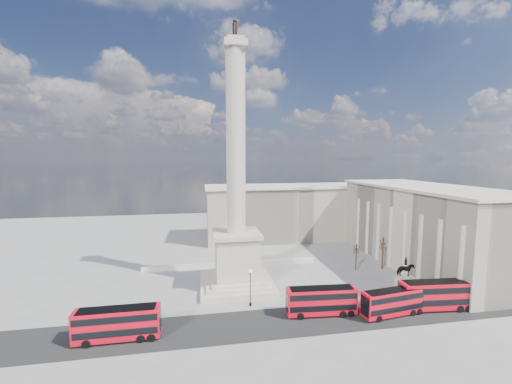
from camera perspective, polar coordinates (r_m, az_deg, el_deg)
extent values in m
plane|color=gray|center=(59.93, -2.97, -18.45)|extent=(180.00, 180.00, 0.00)
cube|color=#262626|center=(51.94, 4.41, -22.54)|extent=(120.00, 9.00, 0.01)
cube|color=#C1B3A1|center=(64.30, -3.53, -16.21)|extent=(14.00, 14.00, 1.00)
cube|color=#C1B3A1|center=(64.02, -3.53, -15.59)|extent=(12.00, 12.00, 0.50)
cube|color=#C1B3A1|center=(63.83, -3.53, -15.17)|extent=(10.00, 10.00, 0.50)
cube|color=#C1B3A1|center=(62.42, -3.56, -11.53)|extent=(8.00, 8.00, 8.00)
cube|color=#C1B3A1|center=(61.23, -3.59, -7.60)|extent=(9.00, 9.00, 0.80)
cylinder|color=#BEB29E|center=(59.58, -3.70, 8.88)|extent=(3.60, 3.60, 34.00)
cube|color=#C1B3A1|center=(62.95, -3.82, 25.10)|extent=(4.20, 4.20, 1.20)
cube|color=#C1B3A1|center=(63.25, -3.83, 25.87)|extent=(3.20, 3.20, 0.60)
cylinder|color=black|center=(63.81, -3.84, 27.22)|extent=(0.90, 0.90, 2.60)
sphere|color=black|center=(64.40, -3.85, 28.55)|extent=(0.70, 0.70, 0.70)
cube|color=beige|center=(74.53, -4.48, -12.99)|extent=(40.00, 0.60, 1.10)
cube|color=beige|center=(83.72, 28.44, -5.59)|extent=(18.00, 45.00, 18.00)
cube|color=beige|center=(82.47, 28.77, 0.75)|extent=(19.00, 46.00, 0.60)
cube|color=beige|center=(99.23, 5.76, -3.75)|extent=(50.00, 16.00, 16.00)
cube|color=beige|center=(98.16, 5.81, 1.03)|extent=(51.00, 17.00, 0.60)
cube|color=red|center=(50.22, -23.84, -21.00)|extent=(11.28, 2.61, 4.15)
cube|color=black|center=(50.55, -23.80, -21.75)|extent=(10.83, 2.67, 0.92)
cube|color=black|center=(49.74, -23.90, -19.86)|extent=(10.83, 2.67, 0.92)
cube|color=black|center=(49.31, -23.95, -18.81)|extent=(10.16, 2.35, 0.06)
cylinder|color=black|center=(52.05, -28.05, -22.51)|extent=(1.14, 2.69, 1.13)
cylinder|color=black|center=(50.46, -19.96, -23.10)|extent=(1.14, 2.69, 1.13)
cylinder|color=black|center=(50.26, -18.30, -23.17)|extent=(1.14, 2.69, 1.13)
cube|color=red|center=(53.81, 11.79, -18.73)|extent=(11.28, 3.32, 4.10)
cube|color=black|center=(54.12, 11.77, -19.44)|extent=(10.84, 3.35, 0.91)
cube|color=black|center=(53.36, 11.82, -17.67)|extent=(10.84, 3.35, 0.91)
cube|color=black|center=(52.97, 11.84, -16.69)|extent=(10.15, 2.99, 0.06)
cylinder|color=black|center=(53.70, 7.74, -20.90)|extent=(1.30, 2.72, 1.11)
cylinder|color=black|center=(55.55, 15.01, -20.09)|extent=(1.30, 2.72, 1.11)
cylinder|color=black|center=(56.00, 16.37, -19.91)|extent=(1.30, 2.72, 1.11)
cube|color=red|center=(61.88, 29.92, -15.87)|extent=(12.14, 3.71, 4.40)
cube|color=black|center=(62.16, 29.88, -16.55)|extent=(11.67, 3.73, 0.98)
cube|color=black|center=(61.46, 29.98, -14.86)|extent=(11.67, 3.73, 0.98)
cube|color=black|center=(61.11, 30.04, -13.92)|extent=(10.93, 3.34, 0.07)
cylinder|color=black|center=(60.57, 26.60, -18.21)|extent=(1.43, 2.93, 1.20)
cylinder|color=black|center=(64.49, 32.38, -17.01)|extent=(1.43, 2.93, 1.20)
cylinder|color=black|center=(65.33, 33.42, -16.77)|extent=(1.43, 2.93, 1.20)
cube|color=red|center=(57.01, 23.64, -17.81)|extent=(10.71, 3.74, 3.86)
cube|color=black|center=(57.28, 23.61, -18.45)|extent=(10.30, 3.74, 0.86)
cube|color=black|center=(56.61, 23.69, -16.86)|extent=(10.30, 3.74, 0.86)
cube|color=black|center=(56.26, 23.73, -15.98)|extent=(9.63, 3.37, 0.06)
cylinder|color=black|center=(55.69, 20.69, -20.25)|extent=(1.37, 2.62, 1.05)
cylinder|color=black|center=(59.54, 25.82, -18.69)|extent=(1.37, 2.62, 1.05)
cylinder|color=black|center=(60.35, 26.74, -18.39)|extent=(1.37, 2.62, 1.05)
cylinder|color=black|center=(56.48, -1.04, -19.77)|extent=(0.43, 0.43, 0.49)
cylinder|color=black|center=(55.36, -1.04, -17.27)|extent=(0.16, 0.16, 5.86)
cylinder|color=black|center=(54.30, -1.05, -14.53)|extent=(0.29, 0.29, 0.29)
sphere|color=silver|center=(54.18, -1.05, -14.19)|extent=(0.55, 0.55, 0.55)
cube|color=beige|center=(65.27, 25.32, -16.72)|extent=(3.51, 2.63, 0.44)
cube|color=beige|center=(64.64, 25.39, -15.31)|extent=(2.81, 1.93, 3.86)
imported|color=black|center=(63.60, 25.52, -12.69)|extent=(2.98, 1.73, 2.37)
cylinder|color=black|center=(63.15, 25.58, -11.41)|extent=(0.44, 0.44, 1.05)
sphere|color=black|center=(62.94, 25.61, -10.76)|extent=(0.32, 0.32, 0.32)
cylinder|color=#332319|center=(69.56, 31.17, -12.27)|extent=(0.32, 0.32, 8.02)
cylinder|color=#332319|center=(75.12, 17.74, -11.17)|extent=(0.27, 0.27, 5.95)
cylinder|color=#332319|center=(77.30, 22.03, -10.31)|extent=(0.31, 0.31, 7.29)
imported|color=black|center=(60.70, 9.05, -17.19)|extent=(0.72, 0.48, 1.93)
imported|color=black|center=(66.62, 29.05, -15.91)|extent=(0.95, 0.94, 1.55)
imported|color=black|center=(60.59, 10.03, -17.38)|extent=(1.02, 0.95, 1.68)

